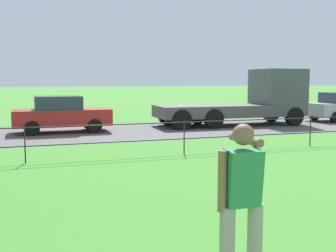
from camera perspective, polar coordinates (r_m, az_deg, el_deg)
The scene contains 5 objects.
street_strip at distance 18.11m, azimuth -11.73°, elevation -0.81°, with size 80.00×6.64×0.01m, color #565454.
park_fence at distance 11.87m, azimuth -8.03°, elevation -1.17°, with size 31.74×0.04×1.00m.
person_thrower at distance 4.39m, azimuth 9.98°, elevation -10.23°, with size 0.52×0.75×1.77m.
car_red_far_left at distance 18.15m, azimuth -14.43°, elevation 1.60°, with size 4.02×1.85×1.54m.
flatbed_truck_center at distance 21.01m, azimuth 11.28°, elevation 3.49°, with size 7.37×2.62×2.75m.
Camera 1 is at (-2.18, 0.75, 2.20)m, focal length 44.51 mm.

